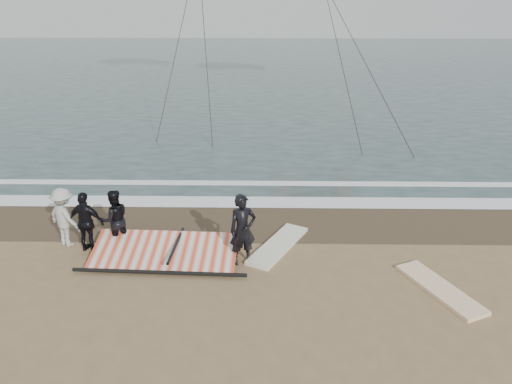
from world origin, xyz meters
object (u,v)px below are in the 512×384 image
man_main (243,230)px  board_white (440,289)px  board_cream (278,245)px  sail_rig (163,251)px

man_main → board_white: size_ratio=0.78×
board_cream → sail_rig: bearing=-140.8°
board_white → sail_rig: 6.96m
board_cream → board_white: bearing=-0.7°
board_white → sail_rig: (-6.81, 1.43, 0.15)m
man_main → board_cream: size_ratio=0.75×
board_white → board_cream: size_ratio=0.95×
man_main → sail_rig: (-2.11, 0.21, -0.75)m
man_main → board_cream: bearing=21.7°
man_main → sail_rig: bearing=154.8°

